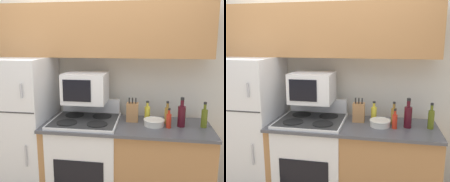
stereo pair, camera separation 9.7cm
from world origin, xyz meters
The scene contains 13 objects.
wall_back centered at (0.00, 0.74, 1.27)m, with size 8.00×0.05×2.55m.
lower_cabinets centered at (0.32, 0.31, 0.46)m, with size 1.72×0.66×0.92m.
refrigerator centered at (-0.86, 0.35, 0.80)m, with size 0.65×0.73×1.59m.
upper_cabinets centered at (0.00, 0.56, 1.87)m, with size 2.37×0.31×0.57m.
stove centered at (-0.12, 0.30, 0.49)m, with size 0.70×0.64×1.11m.
microwave centered at (-0.13, 0.40, 1.27)m, with size 0.46×0.39×0.32m.
knife_block centered at (0.38, 0.40, 1.02)m, with size 0.12×0.11×0.26m.
bowl centered at (0.61, 0.29, 0.95)m, with size 0.21×0.21×0.07m.
bottle_olive_oil centered at (1.10, 0.31, 1.02)m, with size 0.06×0.06×0.26m.
bottle_wine_red centered at (0.88, 0.30, 1.04)m, with size 0.08×0.08×0.30m.
bottle_vinegar centered at (0.74, 0.37, 1.01)m, with size 0.06×0.06×0.24m.
bottle_cooking_spray centered at (0.54, 0.43, 1.00)m, with size 0.06×0.06×0.22m.
bottle_hot_sauce centered at (0.75, 0.24, 1.00)m, with size 0.05×0.05×0.20m.
Camera 1 is at (0.54, -2.17, 1.77)m, focal length 40.00 mm.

